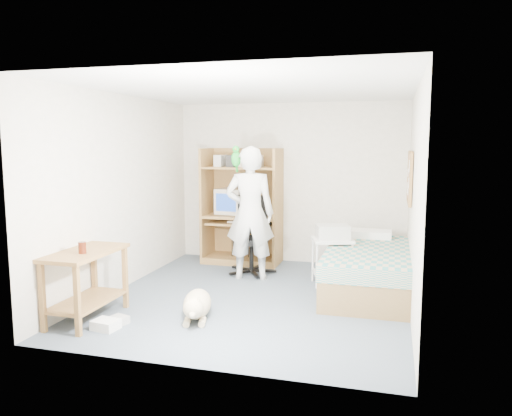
# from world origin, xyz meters

# --- Properties ---
(floor) EXTENTS (4.00, 4.00, 0.00)m
(floor) POSITION_xyz_m (0.00, 0.00, 0.00)
(floor) COLOR #46525F
(floor) RESTS_ON ground
(wall_back) EXTENTS (3.60, 0.02, 2.50)m
(wall_back) POSITION_xyz_m (0.00, 2.00, 1.25)
(wall_back) COLOR beige
(wall_back) RESTS_ON floor
(wall_right) EXTENTS (0.02, 4.00, 2.50)m
(wall_right) POSITION_xyz_m (1.80, 0.00, 1.25)
(wall_right) COLOR beige
(wall_right) RESTS_ON floor
(wall_left) EXTENTS (0.02, 4.00, 2.50)m
(wall_left) POSITION_xyz_m (-1.80, 0.00, 1.25)
(wall_left) COLOR beige
(wall_left) RESTS_ON floor
(ceiling) EXTENTS (3.60, 4.00, 0.02)m
(ceiling) POSITION_xyz_m (0.00, 0.00, 2.50)
(ceiling) COLOR white
(ceiling) RESTS_ON wall_back
(computer_hutch) EXTENTS (1.20, 0.63, 1.80)m
(computer_hutch) POSITION_xyz_m (-0.70, 1.74, 0.82)
(computer_hutch) COLOR brown
(computer_hutch) RESTS_ON floor
(bed) EXTENTS (1.02, 2.02, 0.66)m
(bed) POSITION_xyz_m (1.30, 0.62, 0.29)
(bed) COLOR brown
(bed) RESTS_ON floor
(side_desk) EXTENTS (0.50, 1.00, 0.75)m
(side_desk) POSITION_xyz_m (-1.55, -1.20, 0.49)
(side_desk) COLOR brown
(side_desk) RESTS_ON floor
(corkboard) EXTENTS (0.04, 0.94, 0.66)m
(corkboard) POSITION_xyz_m (1.77, 0.90, 1.45)
(corkboard) COLOR #9F7047
(corkboard) RESTS_ON wall_right
(office_chair) EXTENTS (0.62, 0.62, 1.11)m
(office_chair) POSITION_xyz_m (-0.38, 1.14, 0.40)
(office_chair) COLOR black
(office_chair) RESTS_ON floor
(person) EXTENTS (0.75, 0.57, 1.84)m
(person) POSITION_xyz_m (-0.32, 0.83, 0.92)
(person) COLOR white
(person) RESTS_ON floor
(parrot) EXTENTS (0.14, 0.24, 0.37)m
(parrot) POSITION_xyz_m (-0.52, 0.85, 1.68)
(parrot) COLOR #169720
(parrot) RESTS_ON person
(dog) EXTENTS (0.46, 0.91, 0.35)m
(dog) POSITION_xyz_m (-0.43, -0.86, 0.15)
(dog) COLOR #CEB58A
(dog) RESTS_ON floor
(printer_cart) EXTENTS (0.62, 0.55, 0.63)m
(printer_cart) POSITION_xyz_m (0.82, 0.83, 0.42)
(printer_cart) COLOR silver
(printer_cart) RESTS_ON floor
(printer) EXTENTS (0.50, 0.43, 0.18)m
(printer) POSITION_xyz_m (0.82, 0.83, 0.72)
(printer) COLOR #AFB0AB
(printer) RESTS_ON printer_cart
(crt_monitor) EXTENTS (0.47, 0.49, 0.40)m
(crt_monitor) POSITION_xyz_m (-0.88, 1.75, 0.97)
(crt_monitor) COLOR beige
(crt_monitor) RESTS_ON computer_hutch
(keyboard) EXTENTS (0.46, 0.18, 0.03)m
(keyboard) POSITION_xyz_m (-0.65, 1.58, 0.67)
(keyboard) COLOR beige
(keyboard) RESTS_ON computer_hutch
(pencil_cup) EXTENTS (0.08, 0.08, 0.12)m
(pencil_cup) POSITION_xyz_m (-0.38, 1.65, 0.82)
(pencil_cup) COLOR gold
(pencil_cup) RESTS_ON computer_hutch
(drink_glass) EXTENTS (0.08, 0.08, 0.12)m
(drink_glass) POSITION_xyz_m (-1.50, -1.32, 0.81)
(drink_glass) COLOR #43170A
(drink_glass) RESTS_ON side_desk
(floor_box_a) EXTENTS (0.28, 0.23, 0.10)m
(floor_box_a) POSITION_xyz_m (-1.20, -1.42, 0.05)
(floor_box_a) COLOR white
(floor_box_a) RESTS_ON floor
(floor_box_b) EXTENTS (0.24, 0.26, 0.08)m
(floor_box_b) POSITION_xyz_m (-1.16, -1.27, 0.04)
(floor_box_b) COLOR #B0AFAB
(floor_box_b) RESTS_ON floor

